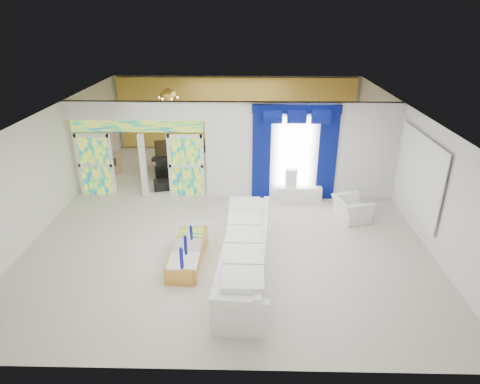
{
  "coord_description": "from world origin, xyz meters",
  "views": [
    {
      "loc": [
        0.52,
        -11.07,
        5.49
      ],
      "look_at": [
        0.3,
        -1.2,
        1.1
      ],
      "focal_mm": 31.02,
      "sensor_mm": 36.0,
      "label": 1
    }
  ],
  "objects_px": {
    "grand_piano": "(176,159)",
    "armchair": "(352,209)",
    "coffee_table": "(188,254)",
    "console_table": "(300,193)",
    "white_sofa": "(245,254)"
  },
  "relations": [
    {
      "from": "white_sofa",
      "to": "armchair",
      "type": "bearing_deg",
      "value": 45.08
    },
    {
      "from": "coffee_table",
      "to": "console_table",
      "type": "xyz_separation_m",
      "value": [
        3.02,
        3.57,
        0.0
      ]
    },
    {
      "from": "armchair",
      "to": "grand_piano",
      "type": "distance_m",
      "value": 6.63
    },
    {
      "from": "white_sofa",
      "to": "grand_piano",
      "type": "relative_size",
      "value": 2.3
    },
    {
      "from": "armchair",
      "to": "white_sofa",
      "type": "bearing_deg",
      "value": 114.29
    },
    {
      "from": "grand_piano",
      "to": "armchair",
      "type": "bearing_deg",
      "value": -46.18
    },
    {
      "from": "console_table",
      "to": "armchair",
      "type": "height_order",
      "value": "armchair"
    },
    {
      "from": "coffee_table",
      "to": "armchair",
      "type": "bearing_deg",
      "value": 27.7
    },
    {
      "from": "white_sofa",
      "to": "grand_piano",
      "type": "distance_m",
      "value": 6.69
    },
    {
      "from": "white_sofa",
      "to": "console_table",
      "type": "height_order",
      "value": "white_sofa"
    },
    {
      "from": "coffee_table",
      "to": "console_table",
      "type": "bearing_deg",
      "value": 49.77
    },
    {
      "from": "coffee_table",
      "to": "grand_piano",
      "type": "distance_m",
      "value": 6.01
    },
    {
      "from": "grand_piano",
      "to": "coffee_table",
      "type": "bearing_deg",
      "value": -91.35
    },
    {
      "from": "white_sofa",
      "to": "coffee_table",
      "type": "xyz_separation_m",
      "value": [
        -1.35,
        0.3,
        -0.2
      ]
    },
    {
      "from": "coffee_table",
      "to": "armchair",
      "type": "distance_m",
      "value": 4.88
    }
  ]
}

